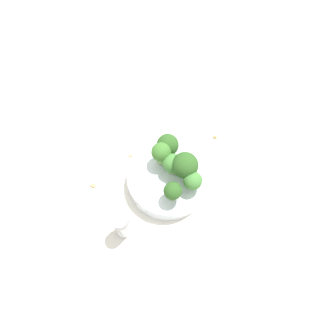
{
  "coord_description": "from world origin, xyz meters",
  "views": [
    {
      "loc": [
        -0.15,
        0.2,
        0.59
      ],
      "look_at": [
        0.0,
        0.0,
        0.07
      ],
      "focal_mm": 35.0,
      "sensor_mm": 36.0,
      "label": 1
    }
  ],
  "objects": [
    {
      "name": "ground_plane",
      "position": [
        0.0,
        0.0,
        0.0
      ],
      "size": [
        3.0,
        3.0,
        0.0
      ],
      "primitive_type": "plane",
      "color": "silver"
    },
    {
      "name": "bowl",
      "position": [
        0.0,
        0.0,
        0.02
      ],
      "size": [
        0.15,
        0.15,
        0.04
      ],
      "primitive_type": "cylinder",
      "color": "silver",
      "rests_on": "ground_plane"
    },
    {
      "name": "broccoli_floret_0",
      "position": [
        -0.02,
        -0.02,
        0.07
      ],
      "size": [
        0.05,
        0.05,
        0.06
      ],
      "color": "#84AD66",
      "rests_on": "bowl"
    },
    {
      "name": "broccoli_floret_1",
      "position": [
        0.0,
        -0.01,
        0.06
      ],
      "size": [
        0.04,
        0.04,
        0.05
      ],
      "color": "#84AD66",
      "rests_on": "bowl"
    },
    {
      "name": "broccoli_floret_2",
      "position": [
        0.03,
        -0.04,
        0.06
      ],
      "size": [
        0.04,
        0.04,
        0.05
      ],
      "color": "#84AD66",
      "rests_on": "bowl"
    },
    {
      "name": "broccoli_floret_3",
      "position": [
        -0.05,
        -0.01,
        0.06
      ],
      "size": [
        0.03,
        0.03,
        0.05
      ],
      "color": "#84AD66",
      "rests_on": "bowl"
    },
    {
      "name": "broccoli_floret_4",
      "position": [
        -0.03,
        0.03,
        0.07
      ],
      "size": [
        0.03,
        0.03,
        0.05
      ],
      "color": "#8EB770",
      "rests_on": "bowl"
    },
    {
      "name": "broccoli_floret_5",
      "position": [
        0.03,
        -0.02,
        0.07
      ],
      "size": [
        0.04,
        0.04,
        0.06
      ],
      "color": "#84AD66",
      "rests_on": "bowl"
    },
    {
      "name": "pepper_shaker",
      "position": [
        0.01,
        0.13,
        0.04
      ],
      "size": [
        0.03,
        0.03,
        0.07
      ],
      "color": "#B2B7BC",
      "rests_on": "ground_plane"
    },
    {
      "name": "almond_crumb_0",
      "position": [
        0.11,
        0.09,
        0.0
      ],
      "size": [
        0.01,
        0.01,
        0.01
      ],
      "primitive_type": "cube",
      "rotation": [
        0.0,
        0.0,
        0.29
      ],
      "color": "tan",
      "rests_on": "ground_plane"
    },
    {
      "name": "almond_crumb_1",
      "position": [
        0.1,
        -0.0,
        0.0
      ],
      "size": [
        0.01,
        0.01,
        0.01
      ],
      "primitive_type": "cube",
      "rotation": [
        0.0,
        0.0,
        0.74
      ],
      "color": "tan",
      "rests_on": "ground_plane"
    },
    {
      "name": "almond_crumb_2",
      "position": [
        -0.02,
        -0.14,
        0.0
      ],
      "size": [
        0.01,
        0.01,
        0.01
      ],
      "primitive_type": "cube",
      "rotation": [
        0.0,
        0.0,
        0.78
      ],
      "color": "olive",
      "rests_on": "ground_plane"
    }
  ]
}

